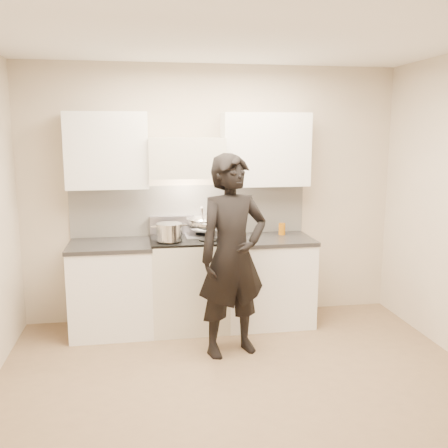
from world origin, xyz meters
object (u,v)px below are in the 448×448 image
Objects in this scene: wok at (206,223)px; person at (233,256)px; utensil_crock at (237,227)px; counter_right at (267,280)px; stove at (189,282)px.

person reaches higher than wok.
wok is 0.34m from utensil_crock.
utensil_crock is at bearing 150.27° from counter_right.
stove reaches higher than counter_right.
wok is (-0.63, 0.13, 0.61)m from counter_right.
stove is at bearing 98.91° from person.
stove is 0.88m from person.
counter_right is at bearing 37.29° from person.
person is at bearing -80.98° from wok.
stove is at bearing -162.72° from utensil_crock.
person is at bearing -103.62° from utensil_crock.
utensil_crock reaches higher than stove.
utensil_crock is 0.89m from person.
utensil_crock reaches higher than counter_right.
utensil_crock is at bearing 59.66° from person.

